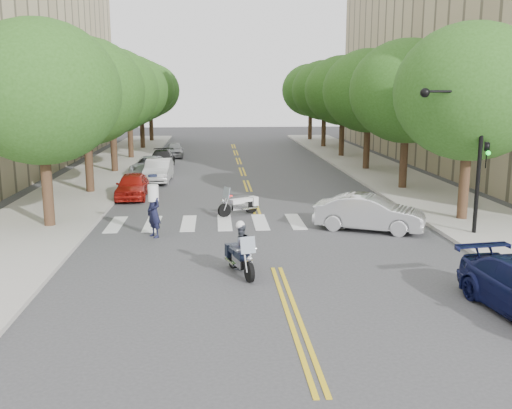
{
  "coord_description": "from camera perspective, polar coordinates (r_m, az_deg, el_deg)",
  "views": [
    {
      "loc": [
        -1.96,
        -17.56,
        5.69
      ],
      "look_at": [
        -0.37,
        3.99,
        1.3
      ],
      "focal_mm": 40.0,
      "sensor_mm": 36.0,
      "label": 1
    }
  ],
  "objects": [
    {
      "name": "tree_l_5",
      "position": [
        63.92,
        -10.56,
        11.17
      ],
      "size": [
        6.4,
        6.4,
        8.45
      ],
      "color": "#382316",
      "rests_on": "ground"
    },
    {
      "name": "motorcycle_police",
      "position": [
        17.79,
        -1.62,
        -4.59
      ],
      "size": [
        0.91,
        2.07,
        1.72
      ],
      "rotation": [
        0.0,
        0.0,
        3.43
      ],
      "color": "black",
      "rests_on": "ground"
    },
    {
      "name": "tree_r_2",
      "position": [
        40.99,
        11.21,
        11.08
      ],
      "size": [
        6.4,
        6.4,
        8.45
      ],
      "color": "#382316",
      "rests_on": "ground"
    },
    {
      "name": "tree_l_2",
      "position": [
        40.15,
        -14.3,
        10.94
      ],
      "size": [
        6.4,
        6.4,
        8.45
      ],
      "color": "#382316",
      "rests_on": "ground"
    },
    {
      "name": "tree_l_0",
      "position": [
        24.53,
        -20.77,
        10.44
      ],
      "size": [
        6.4,
        6.4,
        8.45
      ],
      "color": "#382316",
      "rests_on": "ground"
    },
    {
      "name": "parked_car_a",
      "position": [
        30.85,
        -12.26,
        1.85
      ],
      "size": [
        1.65,
        3.94,
        1.33
      ],
      "primitive_type": "imported",
      "rotation": [
        0.0,
        0.0,
        0.02
      ],
      "color": "#A61811",
      "rests_on": "ground"
    },
    {
      "name": "tree_l_3",
      "position": [
        48.05,
        -12.64,
        11.05
      ],
      "size": [
        6.4,
        6.4,
        8.45
      ],
      "color": "#382316",
      "rests_on": "ground"
    },
    {
      "name": "traffic_signal_pole",
      "position": [
        23.25,
        20.5,
        5.91
      ],
      "size": [
        2.82,
        0.42,
        6.0
      ],
      "color": "black",
      "rests_on": "ground"
    },
    {
      "name": "parked_car_d",
      "position": [
        42.53,
        -9.4,
        4.51
      ],
      "size": [
        1.82,
        4.39,
        1.27
      ],
      "primitive_type": "imported",
      "rotation": [
        0.0,
        0.0,
        0.01
      ],
      "color": "black",
      "rests_on": "ground"
    },
    {
      "name": "parked_car_b",
      "position": [
        36.07,
        -9.73,
        3.38
      ],
      "size": [
        1.62,
        4.33,
        1.41
      ],
      "primitive_type": "imported",
      "rotation": [
        0.0,
        0.0,
        -0.03
      ],
      "color": "#BEBEBE",
      "rests_on": "ground"
    },
    {
      "name": "parked_car_c",
      "position": [
        39.05,
        -10.59,
        3.83
      ],
      "size": [
        2.49,
        4.66,
        1.24
      ],
      "primitive_type": "imported",
      "rotation": [
        0.0,
        0.0,
        -0.1
      ],
      "color": "silver",
      "rests_on": "ground"
    },
    {
      "name": "tree_l_4",
      "position": [
        55.98,
        -11.46,
        11.12
      ],
      "size": [
        6.4,
        6.4,
        8.45
      ],
      "color": "#382316",
      "rests_on": "ground"
    },
    {
      "name": "tree_r_4",
      "position": [
        56.59,
        6.87,
        11.27
      ],
      "size": [
        6.4,
        6.4,
        8.45
      ],
      "color": "#382316",
      "rests_on": "ground"
    },
    {
      "name": "tree_r_3",
      "position": [
        48.76,
        8.7,
        11.2
      ],
      "size": [
        6.4,
        6.4,
        8.45
      ],
      "color": "#382316",
      "rests_on": "ground"
    },
    {
      "name": "tree_r_5",
      "position": [
        64.46,
        5.5,
        11.31
      ],
      "size": [
        6.4,
        6.4,
        8.45
      ],
      "color": "#382316",
      "rests_on": "ground"
    },
    {
      "name": "sidewalk_left",
      "position": [
        40.66,
        -14.89,
        3.16
      ],
      "size": [
        5.0,
        60.0,
        0.15
      ],
      "primitive_type": "cube",
      "color": "#9E9991",
      "rests_on": "ground"
    },
    {
      "name": "sidewalk_right",
      "position": [
        41.56,
        11.85,
        3.48
      ],
      "size": [
        5.0,
        60.0,
        0.15
      ],
      "primitive_type": "cube",
      "color": "#9E9991",
      "rests_on": "ground"
    },
    {
      "name": "ground",
      "position": [
        18.56,
        2.05,
        -6.37
      ],
      "size": [
        140.0,
        140.0,
        0.0
      ],
      "primitive_type": "plane",
      "color": "#38383A",
      "rests_on": "ground"
    },
    {
      "name": "officer_standing",
      "position": [
        22.48,
        -10.18,
        -0.75
      ],
      "size": [
        0.81,
        0.87,
        1.99
      ],
      "primitive_type": "imported",
      "rotation": [
        0.0,
        0.0,
        -0.94
      ],
      "color": "black",
      "rests_on": "ground"
    },
    {
      "name": "tree_r_1",
      "position": [
        33.34,
        14.88,
        10.88
      ],
      "size": [
        6.4,
        6.4,
        8.45
      ],
      "color": "#382316",
      "rests_on": "ground"
    },
    {
      "name": "tree_l_1",
      "position": [
        32.29,
        -16.75,
        10.77
      ],
      "size": [
        6.4,
        6.4,
        8.45
      ],
      "color": "#382316",
      "rests_on": "ground"
    },
    {
      "name": "convertible",
      "position": [
        23.69,
        11.25,
        -0.83
      ],
      "size": [
        4.68,
        3.2,
        1.46
      ],
      "primitive_type": "imported",
      "rotation": [
        0.0,
        0.0,
        1.16
      ],
      "color": "#BDBDBF",
      "rests_on": "ground"
    },
    {
      "name": "tree_r_0",
      "position": [
        25.9,
        20.68,
        10.46
      ],
      "size": [
        6.4,
        6.4,
        8.45
      ],
      "color": "#382316",
      "rests_on": "ground"
    },
    {
      "name": "motorcycle_parked",
      "position": [
        26.21,
        -1.47,
        0.01
      ],
      "size": [
        1.91,
        1.33,
        1.37
      ],
      "rotation": [
        0.0,
        0.0,
        2.13
      ],
      "color": "black",
      "rests_on": "ground"
    },
    {
      "name": "parked_car_e",
      "position": [
        49.15,
        -8.15,
        5.45
      ],
      "size": [
        1.57,
        3.69,
        1.25
      ],
      "primitive_type": "imported",
      "rotation": [
        0.0,
        0.0,
        0.03
      ],
      "color": "#AAABB0",
      "rests_on": "ground"
    }
  ]
}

